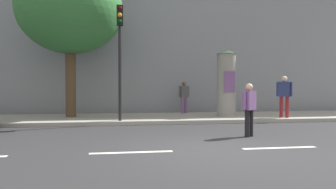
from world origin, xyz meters
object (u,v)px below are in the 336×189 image
street_tree (70,10)px  pedestrian_in_dark_shirt (184,95)px  traffic_light (120,44)px  pedestrian_in_light_jacket (284,93)px  pedestrian_with_backpack (249,106)px  poster_column (226,82)px

street_tree → pedestrian_in_dark_shirt: bearing=12.8°
traffic_light → pedestrian_in_light_jacket: traffic_light is taller
pedestrian_in_dark_shirt → pedestrian_in_light_jacket: bearing=-37.6°
traffic_light → pedestrian_in_light_jacket: 7.07m
pedestrian_in_light_jacket → street_tree: bearing=169.3°
traffic_light → pedestrian_in_light_jacket: size_ratio=2.48×
pedestrian_in_dark_shirt → pedestrian_with_backpack: bearing=-85.6°
poster_column → street_tree: 7.44m
street_tree → pedestrian_with_backpack: (5.71, -5.52, -3.85)m
traffic_light → poster_column: (4.68, 1.49, -1.41)m
street_tree → pedestrian_in_light_jacket: (8.89, -1.67, -3.54)m
poster_column → pedestrian_with_backpack: poster_column is taller
pedestrian_in_light_jacket → pedestrian_in_dark_shirt: (-3.70, 2.85, -0.13)m
pedestrian_in_light_jacket → pedestrian_with_backpack: bearing=-129.6°
traffic_light → poster_column: traffic_light is taller
street_tree → pedestrian_in_dark_shirt: (5.19, 1.18, -3.66)m
traffic_light → poster_column: bearing=17.6°
pedestrian_in_dark_shirt → traffic_light: bearing=-134.2°
poster_column → pedestrian_in_dark_shirt: size_ratio=1.89×
street_tree → pedestrian_in_light_jacket: size_ratio=3.73×
street_tree → pedestrian_in_dark_shirt: street_tree is taller
poster_column → pedestrian_in_light_jacket: size_ratio=1.69×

